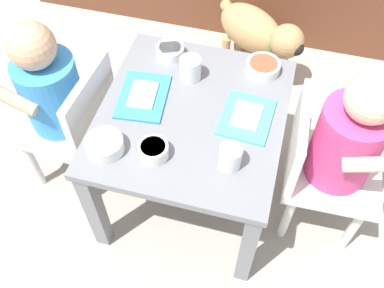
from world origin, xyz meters
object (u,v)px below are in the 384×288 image
at_px(food_tray_right, 247,117).
at_px(veggie_bowl_far, 263,67).
at_px(dining_table, 192,129).
at_px(water_cup_right, 190,70).
at_px(veggie_bowl_near, 105,145).
at_px(food_tray_left, 143,96).
at_px(seated_child_right, 343,143).
at_px(dog, 258,33).
at_px(water_cup_left, 230,158).
at_px(cereal_bowl_left_side, 153,150).
at_px(cereal_bowl_right_side, 170,51).
at_px(seated_child_left, 54,93).

height_order(food_tray_right, veggie_bowl_far, veggie_bowl_far).
distance_m(dining_table, water_cup_right, 0.18).
bearing_deg(dining_table, veggie_bowl_near, -135.84).
height_order(food_tray_left, food_tray_right, same).
distance_m(seated_child_right, dog, 0.76).
bearing_deg(seated_child_right, water_cup_left, -150.85).
relative_size(cereal_bowl_left_side, cereal_bowl_right_side, 0.91).
bearing_deg(seated_child_left, water_cup_right, 21.89).
bearing_deg(water_cup_right, food_tray_right, -30.71).
distance_m(water_cup_right, cereal_bowl_left_side, 0.30).
relative_size(food_tray_right, water_cup_left, 2.61).
distance_m(dog, food_tray_left, 0.74).
bearing_deg(dog, water_cup_right, -104.97).
relative_size(seated_child_left, food_tray_left, 3.26).
xyz_separation_m(cereal_bowl_left_side, veggie_bowl_far, (0.22, 0.39, -0.00)).
relative_size(dog, food_tray_left, 1.98).
xyz_separation_m(food_tray_left, food_tray_right, (0.31, -0.00, 0.00)).
bearing_deg(water_cup_right, veggie_bowl_near, -114.71).
xyz_separation_m(water_cup_right, cereal_bowl_right_side, (-0.09, 0.07, -0.01)).
distance_m(food_tray_right, veggie_bowl_near, 0.40).
bearing_deg(cereal_bowl_left_side, veggie_bowl_near, -172.99).
bearing_deg(water_cup_left, water_cup_right, 122.74).
distance_m(dog, cereal_bowl_left_side, 0.89).
xyz_separation_m(dining_table, veggie_bowl_near, (-0.19, -0.18, 0.10)).
bearing_deg(dining_table, cereal_bowl_left_side, -109.51).
xyz_separation_m(food_tray_right, veggie_bowl_far, (0.01, 0.20, 0.01)).
height_order(seated_child_left, water_cup_right, seated_child_left).
bearing_deg(veggie_bowl_far, seated_child_left, -158.17).
bearing_deg(food_tray_left, cereal_bowl_left_side, -63.50).
relative_size(food_tray_right, water_cup_right, 2.53).
height_order(dog, water_cup_left, water_cup_left).
distance_m(seated_child_left, veggie_bowl_near, 0.29).
height_order(dining_table, cereal_bowl_left_side, cereal_bowl_left_side).
xyz_separation_m(food_tray_right, veggie_bowl_near, (-0.34, -0.20, 0.02)).
bearing_deg(food_tray_right, cereal_bowl_left_side, -138.47).
xyz_separation_m(dog, food_tray_right, (0.05, -0.65, 0.23)).
distance_m(food_tray_left, water_cup_left, 0.34).
relative_size(food_tray_right, cereal_bowl_right_side, 2.03).
distance_m(dining_table, food_tray_right, 0.17).
bearing_deg(seated_child_right, veggie_bowl_far, 141.57).
height_order(dining_table, food_tray_left, food_tray_left).
bearing_deg(food_tray_right, food_tray_left, 180.00).
height_order(water_cup_right, veggie_bowl_far, water_cup_right).
bearing_deg(cereal_bowl_left_side, dining_table, 70.49).
xyz_separation_m(food_tray_right, water_cup_left, (-0.01, -0.17, 0.02)).
height_order(dog, cereal_bowl_right_side, cereal_bowl_right_side).
bearing_deg(food_tray_right, veggie_bowl_far, 86.59).
bearing_deg(water_cup_left, dining_table, 133.83).
height_order(seated_child_left, cereal_bowl_left_side, seated_child_left).
bearing_deg(cereal_bowl_left_side, seated_child_left, 157.58).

